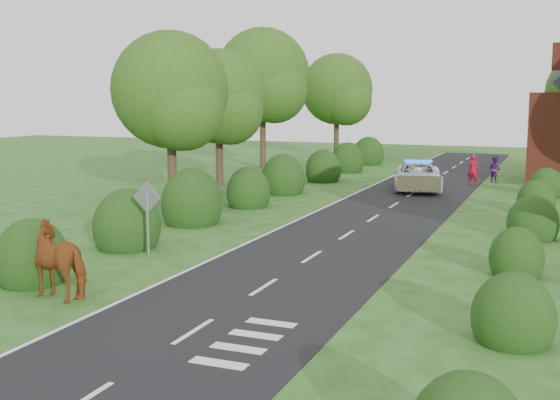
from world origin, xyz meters
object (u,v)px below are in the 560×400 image
at_px(police_van, 418,176).
at_px(road_sign, 147,208).
at_px(pedestrian_red, 473,170).
at_px(cow, 64,265).
at_px(pedestrian_purple, 495,169).

bearing_deg(police_van, road_sign, -115.97).
xyz_separation_m(road_sign, pedestrian_red, (7.55, 23.77, -0.74)).
bearing_deg(cow, police_van, 176.03).
distance_m(road_sign, police_van, 20.85).
bearing_deg(pedestrian_red, police_van, 58.41).
height_order(road_sign, cow, road_sign).
bearing_deg(police_van, pedestrian_purple, 43.56).
bearing_deg(pedestrian_red, cow, 80.89).
distance_m(police_van, pedestrian_red, 4.40).
distance_m(police_van, pedestrian_purple, 6.58).
xyz_separation_m(cow, pedestrian_red, (7.13, 28.49, 0.07)).
bearing_deg(pedestrian_red, pedestrian_purple, -114.63).
height_order(police_van, pedestrian_purple, police_van).
bearing_deg(cow, pedestrian_red, 172.24).
xyz_separation_m(road_sign, police_van, (4.94, 20.24, -0.88)).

